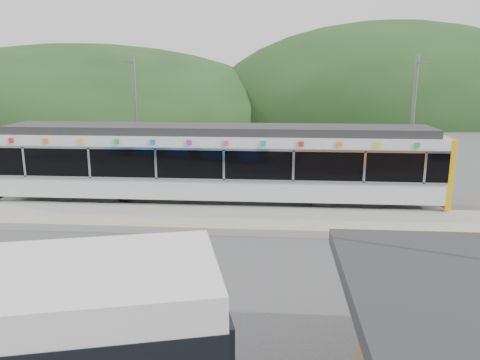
{
  "coord_description": "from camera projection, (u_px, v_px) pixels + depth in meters",
  "views": [
    {
      "loc": [
        0.26,
        -15.24,
        6.2
      ],
      "look_at": [
        -1.0,
        1.0,
        2.39
      ],
      "focal_mm": 35.0,
      "sensor_mm": 36.0,
      "label": 1
    }
  ],
  "objects": [
    {
      "name": "ground",
      "position": [
        267.0,
        254.0,
        16.23
      ],
      "size": [
        120.0,
        120.0,
        0.0
      ],
      "primitive_type": "plane",
      "color": "#4C4C4F",
      "rests_on": "ground"
    },
    {
      "name": "hills",
      "position": [
        408.0,
        213.0,
        20.89
      ],
      "size": [
        146.0,
        149.0,
        26.0
      ],
      "color": "#1E3D19",
      "rests_on": "ground"
    },
    {
      "name": "platform",
      "position": [
        268.0,
        220.0,
        19.4
      ],
      "size": [
        26.0,
        3.2,
        0.3
      ],
      "primitive_type": "cube",
      "color": "#9E9E99",
      "rests_on": "ground"
    },
    {
      "name": "yellow_line",
      "position": [
        268.0,
        227.0,
        18.1
      ],
      "size": [
        26.0,
        0.1,
        0.01
      ],
      "primitive_type": "cube",
      "color": "yellow",
      "rests_on": "platform"
    },
    {
      "name": "train",
      "position": [
        217.0,
        162.0,
        21.77
      ],
      "size": [
        20.44,
        3.01,
        3.74
      ],
      "color": "black",
      "rests_on": "ground"
    },
    {
      "name": "catenary_mast_west",
      "position": [
        136.0,
        121.0,
        24.24
      ],
      "size": [
        0.18,
        1.8,
        7.0
      ],
      "color": "slate",
      "rests_on": "ground"
    },
    {
      "name": "catenary_mast_east",
      "position": [
        413.0,
        124.0,
        23.18
      ],
      "size": [
        0.18,
        1.8,
        7.0
      ],
      "color": "slate",
      "rests_on": "ground"
    }
  ]
}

